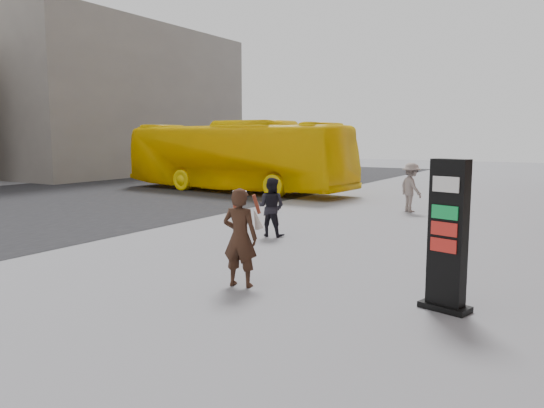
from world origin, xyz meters
The scene contains 8 objects.
ground centered at (0.00, 0.00, 0.00)m, with size 100.00×100.00×0.00m, color #9E9EA3.
road centered at (-13.00, 5.00, 0.00)m, with size 16.00×60.00×0.01m, color black.
bg_building_far centered at (-24.00, 20.00, 5.00)m, with size 10.00×18.00×10.00m, color gray.
info_pylon centered at (3.77, 0.81, 1.14)m, with size 0.80×0.54×2.29m.
woman centered at (0.37, 0.29, 0.89)m, with size 0.73×0.68×1.73m.
bus centered at (-8.86, 13.42, 1.65)m, with size 2.77×11.83×3.29m, color #FFD302.
pedestrian_a centered at (-1.56, 4.57, 0.77)m, with size 0.75×0.58×1.54m, color black.
pedestrian_b centered at (0.28, 10.87, 0.85)m, with size 1.10×0.63×1.70m, color gray.
Camera 1 is at (5.50, -7.20, 2.63)m, focal length 35.00 mm.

